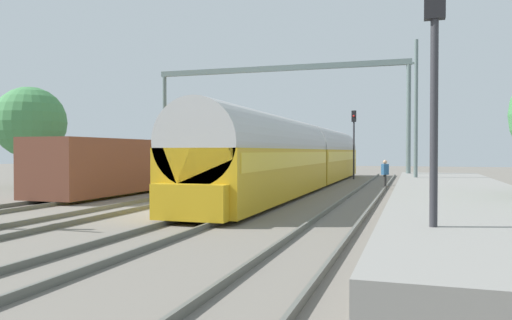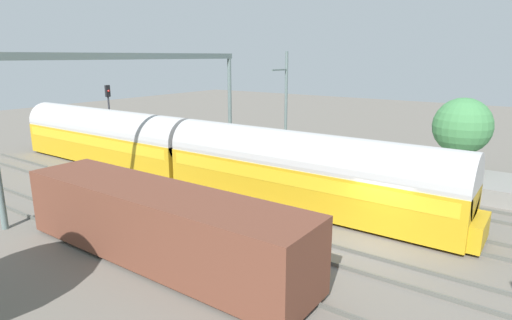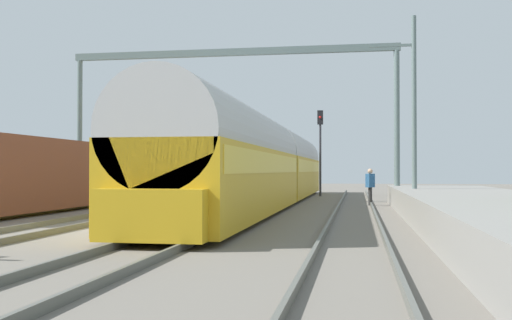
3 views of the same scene
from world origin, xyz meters
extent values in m
plane|color=#6B655C|center=(0.00, 0.00, 0.00)|extent=(120.00, 120.00, 0.00)
cube|color=#565851|center=(-2.80, 0.00, 0.08)|extent=(0.08, 60.00, 0.16)
cube|color=#565851|center=(-1.37, 0.00, 0.08)|extent=(0.08, 60.00, 0.16)
cube|color=#565851|center=(1.37, 0.00, 0.08)|extent=(0.08, 60.00, 0.16)
cube|color=#565851|center=(2.80, 0.00, 0.08)|extent=(0.08, 60.00, 0.16)
cube|color=#565851|center=(5.53, 0.00, 0.08)|extent=(0.08, 60.00, 0.16)
cube|color=#565851|center=(6.97, 0.00, 0.08)|extent=(0.08, 60.00, 0.16)
cube|color=gray|center=(10.07, 2.00, 0.45)|extent=(4.40, 28.00, 0.90)
cube|color=gold|center=(2.08, 4.61, 1.26)|extent=(2.90, 16.00, 2.20)
cube|color=gold|center=(2.08, 4.61, 1.89)|extent=(2.93, 15.36, 0.64)
cylinder|color=#B2B2B2|center=(2.08, 4.61, 2.56)|extent=(2.84, 16.00, 2.84)
cube|color=gold|center=(2.08, 20.96, 1.26)|extent=(2.90, 16.00, 2.20)
cube|color=gold|center=(2.08, 20.96, 1.89)|extent=(2.93, 15.36, 0.64)
cylinder|color=#B2B2B2|center=(2.08, 20.96, 2.56)|extent=(2.84, 16.00, 2.84)
cube|color=gold|center=(2.08, -3.64, 0.71)|extent=(2.40, 0.50, 1.10)
cube|color=brown|center=(-6.25, 6.22, 1.51)|extent=(2.80, 13.00, 2.70)
cube|color=black|center=(-6.25, 6.22, 0.21)|extent=(2.52, 11.96, 0.10)
cylinder|color=#2B2B2B|center=(6.94, 13.15, 0.42)|extent=(0.25, 0.25, 0.85)
cube|color=#285684|center=(6.94, 13.15, 1.17)|extent=(0.45, 0.46, 0.64)
sphere|color=tan|center=(6.94, 13.15, 1.61)|extent=(0.24, 0.24, 0.24)
cylinder|color=#2D2D33|center=(4.00, 23.05, 2.30)|extent=(0.14, 0.14, 4.60)
cube|color=black|center=(4.00, 23.05, 5.05)|extent=(0.36, 0.20, 0.90)
sphere|color=red|center=(4.00, 22.93, 5.05)|extent=(0.16, 0.16, 0.16)
cylinder|color=slate|center=(-8.25, 14.33, 3.75)|extent=(0.28, 0.28, 7.50)
cylinder|color=slate|center=(8.25, 14.33, 3.75)|extent=(0.28, 0.28, 7.50)
cube|color=slate|center=(0.00, 14.33, 7.68)|extent=(16.90, 0.24, 0.36)
cylinder|color=slate|center=(8.65, 9.69, 4.00)|extent=(0.20, 0.20, 8.00)
cube|color=slate|center=(7.75, 9.69, 6.80)|extent=(1.80, 0.10, 0.10)
camera|label=1|loc=(8.50, -17.29, 2.26)|focal=34.94mm
camera|label=2|loc=(-16.31, -5.45, 7.71)|focal=29.62mm
camera|label=3|loc=(6.36, -15.59, 1.65)|focal=42.18mm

